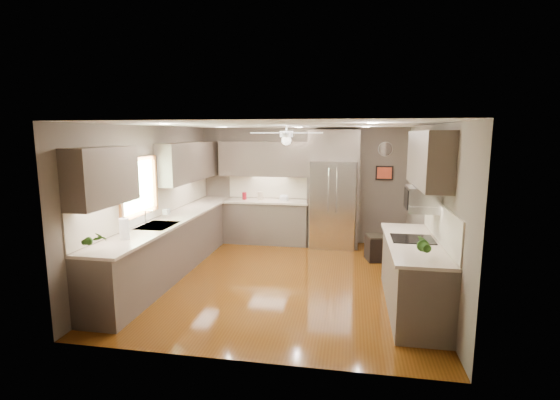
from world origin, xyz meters
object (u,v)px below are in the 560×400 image
(canister_c, at_px, (260,196))
(canister_a, at_px, (244,196))
(potted_plant_left, at_px, (95,239))
(potted_plant_right, at_px, (423,245))
(soap_bottle, at_px, (167,211))
(refrigerator, at_px, (333,191))
(bowl, at_px, (284,199))
(paper_towel, at_px, (124,229))
(microwave, at_px, (422,199))
(stool, at_px, (378,248))

(canister_c, bearing_deg, canister_a, -178.78)
(potted_plant_left, xyz_separation_m, potted_plant_right, (3.85, 0.45, -0.00))
(canister_c, xyz_separation_m, soap_bottle, (-1.17, -2.09, 0.01))
(refrigerator, bearing_deg, bowl, 177.46)
(canister_a, relative_size, paper_towel, 0.48)
(refrigerator, bearing_deg, microwave, -63.91)
(canister_a, distance_m, paper_towel, 3.66)
(canister_c, bearing_deg, paper_towel, -106.72)
(canister_c, distance_m, microwave, 4.05)
(potted_plant_right, relative_size, refrigerator, 0.13)
(bowl, distance_m, refrigerator, 1.08)
(refrigerator, bearing_deg, soap_bottle, -143.69)
(soap_bottle, height_order, paper_towel, paper_towel)
(canister_c, distance_m, refrigerator, 1.60)
(paper_towel, bearing_deg, soap_bottle, 93.48)
(stool, distance_m, paper_towel, 4.53)
(potted_plant_left, bearing_deg, potted_plant_right, 6.66)
(soap_bottle, relative_size, refrigerator, 0.08)
(canister_a, distance_m, stool, 3.08)
(canister_a, xyz_separation_m, canister_c, (0.35, 0.01, 0.01))
(microwave, distance_m, paper_towel, 4.10)
(soap_bottle, relative_size, potted_plant_right, 0.61)
(potted_plant_right, xyz_separation_m, bowl, (-2.25, 3.78, -0.14))
(potted_plant_right, bearing_deg, paper_towel, 177.06)
(potted_plant_left, relative_size, paper_towel, 1.03)
(potted_plant_left, relative_size, microwave, 0.61)
(potted_plant_left, height_order, stool, potted_plant_left)
(microwave, relative_size, paper_towel, 1.69)
(stool, bearing_deg, canister_c, 159.63)
(refrigerator, height_order, paper_towel, refrigerator)
(soap_bottle, bearing_deg, canister_a, 68.51)
(canister_a, distance_m, bowl, 0.88)
(refrigerator, height_order, stool, refrigerator)
(canister_a, distance_m, canister_c, 0.35)
(potted_plant_right, bearing_deg, bowl, 120.79)
(soap_bottle, xyz_separation_m, potted_plant_left, (0.10, -2.15, 0.07))
(potted_plant_right, bearing_deg, soap_bottle, 156.68)
(canister_a, distance_m, refrigerator, 1.95)
(canister_c, xyz_separation_m, potted_plant_left, (-1.07, -4.24, 0.08))
(refrigerator, xyz_separation_m, stool, (0.89, -0.86, -0.95))
(soap_bottle, bearing_deg, microwave, -9.45)
(microwave, bearing_deg, potted_plant_left, -159.69)
(canister_a, height_order, soap_bottle, soap_bottle)
(refrigerator, distance_m, stool, 1.56)
(refrigerator, relative_size, microwave, 4.45)
(soap_bottle, relative_size, stool, 0.40)
(bowl, bearing_deg, canister_c, 178.34)
(soap_bottle, distance_m, refrigerator, 3.43)
(canister_c, bearing_deg, stool, -20.37)
(potted_plant_left, xyz_separation_m, paper_towel, (-0.01, 0.65, -0.03))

